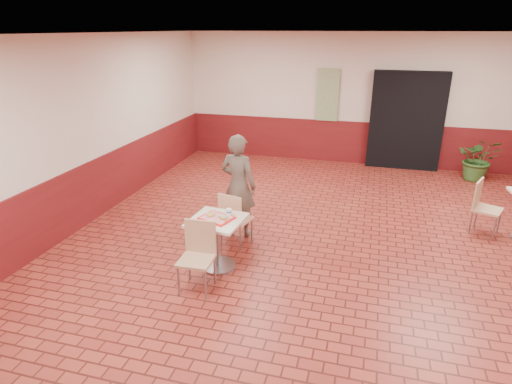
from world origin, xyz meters
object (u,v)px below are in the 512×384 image
(chair_main_front, at_px, (198,252))
(paper_cup, at_px, (229,212))
(chair_main_back, at_px, (234,217))
(long_john_donut, at_px, (223,218))
(chair_second_left, at_px, (483,204))
(customer, at_px, (238,186))
(potted_plant, at_px, (479,159))
(serving_tray, at_px, (217,218))
(ring_donut, at_px, (210,214))
(main_table, at_px, (217,235))

(chair_main_front, height_order, paper_cup, chair_main_front)
(chair_main_front, xyz_separation_m, chair_main_back, (0.08, 1.17, -0.02))
(long_john_donut, xyz_separation_m, chair_second_left, (3.56, 2.15, -0.28))
(chair_main_back, distance_m, paper_cup, 0.63)
(customer, bearing_deg, potted_plant, -125.50)
(chair_main_back, relative_size, long_john_donut, 5.86)
(potted_plant, bearing_deg, customer, -137.57)
(chair_main_front, relative_size, chair_main_back, 1.04)
(chair_main_front, height_order, potted_plant, potted_plant)
(customer, xyz_separation_m, serving_tray, (0.04, -1.06, -0.08))
(ring_donut, bearing_deg, long_john_donut, -17.17)
(chair_main_front, height_order, long_john_donut, chair_main_front)
(ring_donut, relative_size, chair_second_left, 0.12)
(serving_tray, distance_m, chair_second_left, 4.24)
(serving_tray, bearing_deg, customer, 91.90)
(chair_second_left, bearing_deg, long_john_donut, 144.59)
(customer, bearing_deg, chair_main_front, 101.24)
(ring_donut, height_order, paper_cup, paper_cup)
(chair_main_front, bearing_deg, chair_second_left, 33.34)
(chair_main_back, distance_m, long_john_donut, 0.74)
(long_john_donut, height_order, chair_second_left, chair_second_left)
(main_table, relative_size, chair_second_left, 0.83)
(main_table, xyz_separation_m, potted_plant, (4.11, 4.85, -0.01))
(chair_main_front, distance_m, chair_second_left, 4.56)
(chair_main_back, relative_size, customer, 0.52)
(serving_tray, bearing_deg, long_john_donut, -19.29)
(long_john_donut, distance_m, potted_plant, 6.32)
(main_table, relative_size, long_john_donut, 4.96)
(chair_main_front, xyz_separation_m, customer, (0.02, 1.59, 0.32))
(main_table, height_order, long_john_donut, long_john_donut)
(chair_main_back, xyz_separation_m, potted_plant, (4.09, 4.21, -0.00))
(chair_main_front, distance_m, customer, 1.62)
(main_table, bearing_deg, potted_plant, 49.72)
(main_table, height_order, chair_main_front, chair_main_front)
(long_john_donut, bearing_deg, serving_tray, 160.71)
(chair_main_front, bearing_deg, chair_main_back, 84.06)
(main_table, xyz_separation_m, serving_tray, (-0.00, -0.00, 0.25))
(customer, relative_size, long_john_donut, 11.20)
(main_table, bearing_deg, customer, 91.90)
(chair_main_back, relative_size, potted_plant, 0.90)
(serving_tray, relative_size, paper_cup, 4.54)
(serving_tray, bearing_deg, paper_cup, 39.36)
(ring_donut, relative_size, long_john_donut, 0.75)
(long_john_donut, bearing_deg, chair_main_front, -108.05)
(ring_donut, height_order, chair_second_left, chair_second_left)
(serving_tray, height_order, ring_donut, ring_donut)
(chair_main_front, relative_size, chair_second_left, 1.02)
(chair_second_left, bearing_deg, ring_donut, 142.53)
(serving_tray, height_order, paper_cup, paper_cup)
(chair_main_back, height_order, customer, customer)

